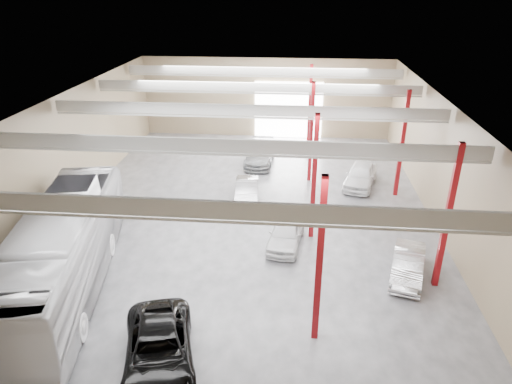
% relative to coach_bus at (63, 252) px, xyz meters
% --- Properties ---
extents(depot_shell, '(22.12, 32.12, 7.06)m').
position_rel_coach_bus_xyz_m(depot_shell, '(7.59, 8.25, 3.08)').
color(depot_shell, '#48474D').
rests_on(depot_shell, ground).
extents(coach_bus, '(5.79, 13.98, 3.79)m').
position_rel_coach_bus_xyz_m(coach_bus, '(0.00, 0.00, 0.00)').
color(coach_bus, silver).
rests_on(coach_bus, ground).
extents(black_sedan, '(3.85, 5.84, 1.49)m').
position_rel_coach_bus_xyz_m(black_sedan, '(5.56, -4.30, -1.15)').
color(black_sedan, black).
rests_on(black_sedan, ground).
extents(car_row_a, '(2.18, 4.32, 1.41)m').
position_rel_coach_bus_xyz_m(car_row_a, '(9.89, 4.76, -1.19)').
color(car_row_a, silver).
rests_on(car_row_a, ground).
extents(car_row_b, '(1.73, 4.20, 1.35)m').
position_rel_coach_bus_xyz_m(car_row_b, '(7.21, 9.96, -1.22)').
color(car_row_b, '#A3A3A7').
rests_on(car_row_b, ground).
extents(car_row_c, '(2.23, 5.14, 1.47)m').
position_rel_coach_bus_xyz_m(car_row_c, '(7.48, 16.76, -1.16)').
color(car_row_c, gray).
rests_on(car_row_c, ground).
extents(car_right_near, '(2.39, 4.24, 1.32)m').
position_rel_coach_bus_xyz_m(car_right_near, '(15.76, 2.28, -1.24)').
color(car_right_near, '#B5B5BA').
rests_on(car_right_near, ground).
extents(car_right_far, '(3.04, 4.95, 1.57)m').
position_rel_coach_bus_xyz_m(car_right_far, '(14.78, 13.07, -1.11)').
color(car_right_far, white).
rests_on(car_right_far, ground).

